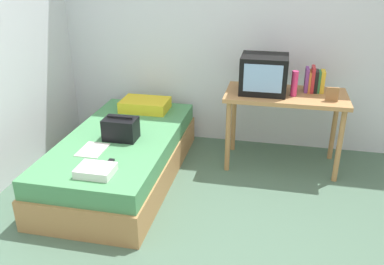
{
  "coord_description": "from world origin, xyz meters",
  "views": [
    {
      "loc": [
        0.44,
        -2.41,
        2.01
      ],
      "look_at": [
        -0.28,
        0.94,
        0.5
      ],
      "focal_mm": 38.31,
      "sensor_mm": 36.0,
      "label": 1
    }
  ],
  "objects": [
    {
      "name": "remote_silver",
      "position": [
        -1.06,
        1.09,
        0.46
      ],
      "size": [
        0.04,
        0.14,
        0.02
      ],
      "primitive_type": "cube",
      "color": "#B7B7BC",
      "rests_on": "bed"
    },
    {
      "name": "ground_plane",
      "position": [
        0.0,
        0.0,
        0.0
      ],
      "size": [
        8.0,
        8.0,
        0.0
      ],
      "primitive_type": "plane",
      "color": "#4C6B56"
    },
    {
      "name": "tv",
      "position": [
        0.31,
        1.46,
        0.95
      ],
      "size": [
        0.44,
        0.39,
        0.36
      ],
      "color": "black",
      "rests_on": "desk"
    },
    {
      "name": "remote_dark",
      "position": [
        -0.83,
        0.29,
        0.46
      ],
      "size": [
        0.04,
        0.16,
        0.02
      ],
      "primitive_type": "cube",
      "color": "black",
      "rests_on": "bed"
    },
    {
      "name": "wall_back",
      "position": [
        0.0,
        2.0,
        1.3
      ],
      "size": [
        5.2,
        0.1,
        2.6
      ],
      "primitive_type": "cube",
      "color": "silver",
      "rests_on": "ground"
    },
    {
      "name": "book_row",
      "position": [
        0.79,
        1.58,
        0.88
      ],
      "size": [
        0.18,
        0.17,
        0.25
      ],
      "color": "#7A3D89",
      "rests_on": "desk"
    },
    {
      "name": "folded_towel",
      "position": [
        -0.87,
        0.14,
        0.48
      ],
      "size": [
        0.28,
        0.22,
        0.06
      ],
      "primitive_type": "cube",
      "color": "white",
      "rests_on": "bed"
    },
    {
      "name": "water_bottle",
      "position": [
        0.6,
        1.4,
        0.89
      ],
      "size": [
        0.06,
        0.06,
        0.24
      ],
      "primitive_type": "cylinder",
      "color": "#E53372",
      "rests_on": "desk"
    },
    {
      "name": "magazine",
      "position": [
        -1.07,
        0.52,
        0.45
      ],
      "size": [
        0.21,
        0.29,
        0.01
      ],
      "primitive_type": "cube",
      "color": "white",
      "rests_on": "bed"
    },
    {
      "name": "picture_frame",
      "position": [
        0.94,
        1.32,
        0.83
      ],
      "size": [
        0.11,
        0.02,
        0.13
      ],
      "primitive_type": "cube",
      "color": "olive",
      "rests_on": "desk"
    },
    {
      "name": "desk",
      "position": [
        0.54,
        1.47,
        0.67
      ],
      "size": [
        1.16,
        0.6,
        0.77
      ],
      "color": "#B27F4C",
      "rests_on": "ground"
    },
    {
      "name": "pillow",
      "position": [
        -0.94,
        1.56,
        0.5
      ],
      "size": [
        0.5,
        0.34,
        0.12
      ],
      "primitive_type": "cube",
      "color": "yellow",
      "rests_on": "bed"
    },
    {
      "name": "handbag",
      "position": [
        -0.91,
        0.8,
        0.55
      ],
      "size": [
        0.3,
        0.2,
        0.23
      ],
      "color": "black",
      "rests_on": "bed"
    },
    {
      "name": "bed",
      "position": [
        -0.95,
        0.87,
        0.22
      ],
      "size": [
        1.0,
        2.0,
        0.44
      ],
      "color": "#B27F4C",
      "rests_on": "ground"
    }
  ]
}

